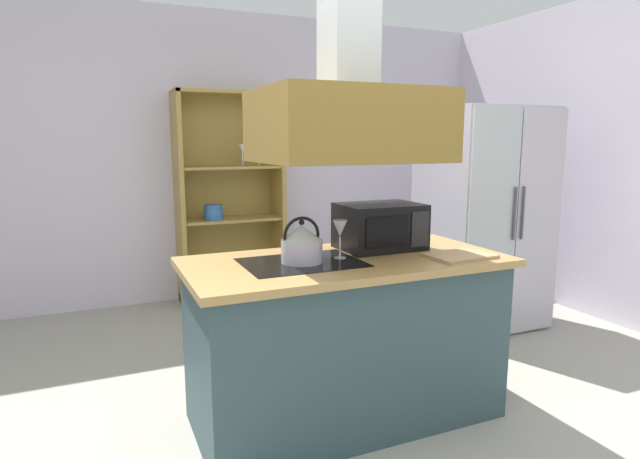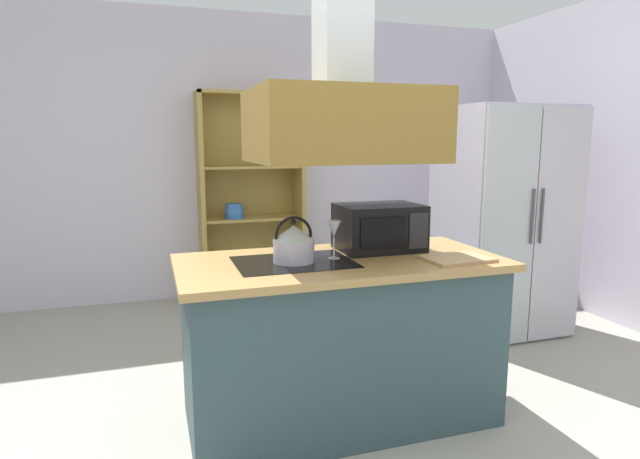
{
  "view_description": "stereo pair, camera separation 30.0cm",
  "coord_description": "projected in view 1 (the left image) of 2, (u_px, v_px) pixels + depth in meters",
  "views": [
    {
      "loc": [
        -1.0,
        -2.09,
        1.52
      ],
      "look_at": [
        0.22,
        0.7,
        1.0
      ],
      "focal_mm": 29.56,
      "sensor_mm": 36.0,
      "label": 1
    },
    {
      "loc": [
        -0.72,
        -2.19,
        1.52
      ],
      "look_at": [
        0.22,
        0.7,
        1.0
      ],
      "focal_mm": 29.56,
      "sensor_mm": 36.0,
      "label": 2
    }
  ],
  "objects": [
    {
      "name": "ground_plane",
      "position": [
        337.0,
        459.0,
        2.54
      ],
      "size": [
        7.8,
        7.8,
        0.0
      ],
      "primitive_type": "plane",
      "color": "#999789"
    },
    {
      "name": "wall_back",
      "position": [
        202.0,
        158.0,
        5.02
      ],
      "size": [
        6.0,
        0.12,
        2.7
      ],
      "primitive_type": "cube",
      "color": "silver",
      "rests_on": "ground"
    },
    {
      "name": "kitchen_island",
      "position": [
        346.0,
        338.0,
        2.86
      ],
      "size": [
        1.7,
        0.81,
        0.9
      ],
      "color": "#31494E",
      "rests_on": "ground"
    },
    {
      "name": "range_hood",
      "position": [
        348.0,
        101.0,
        2.65
      ],
      "size": [
        0.9,
        0.7,
        1.29
      ],
      "color": "olive"
    },
    {
      "name": "refrigerator",
      "position": [
        483.0,
        218.0,
        4.3
      ],
      "size": [
        0.9,
        0.78,
        1.77
      ],
      "color": "#B5B1C8",
      "rests_on": "ground"
    },
    {
      "name": "dish_cabinet",
      "position": [
        229.0,
        209.0,
        4.98
      ],
      "size": [
        0.97,
        0.4,
        1.95
      ],
      "color": "#A6873E",
      "rests_on": "ground"
    },
    {
      "name": "kettle",
      "position": [
        302.0,
        244.0,
        2.67
      ],
      "size": [
        0.21,
        0.21,
        0.24
      ],
      "color": "#BAB5C7",
      "rests_on": "kitchen_island"
    },
    {
      "name": "cutting_board",
      "position": [
        460.0,
        256.0,
        2.81
      ],
      "size": [
        0.36,
        0.26,
        0.02
      ],
      "primitive_type": "cube",
      "rotation": [
        0.0,
        0.0,
        0.07
      ],
      "color": "tan",
      "rests_on": "kitchen_island"
    },
    {
      "name": "microwave",
      "position": [
        380.0,
        226.0,
        3.01
      ],
      "size": [
        0.46,
        0.35,
        0.26
      ],
      "color": "black",
      "rests_on": "kitchen_island"
    },
    {
      "name": "wine_glass_on_counter",
      "position": [
        340.0,
        230.0,
        2.76
      ],
      "size": [
        0.08,
        0.08,
        0.21
      ],
      "color": "silver",
      "rests_on": "kitchen_island"
    }
  ]
}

